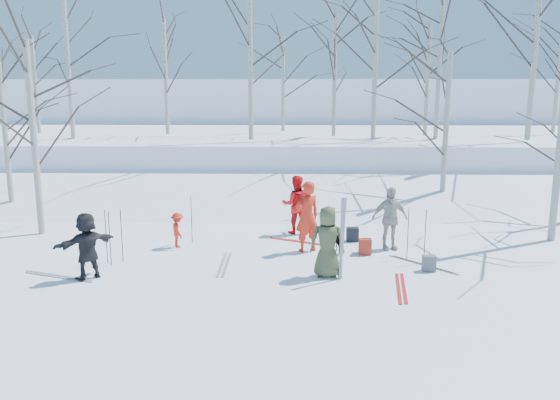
{
  "coord_description": "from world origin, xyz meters",
  "views": [
    {
      "loc": [
        0.36,
        -12.89,
        4.13
      ],
      "look_at": [
        0.0,
        1.5,
        1.3
      ],
      "focal_mm": 35.0,
      "sensor_mm": 36.0,
      "label": 1
    }
  ],
  "objects_px": {
    "skier_grey_west": "(87,246)",
    "skier_cream_east": "(390,218)",
    "skier_red_north": "(307,217)",
    "skier_redor_behind": "(296,204)",
    "dog": "(341,242)",
    "backpack_red": "(365,247)",
    "backpack_dark": "(352,234)",
    "skier_red_seated": "(178,230)",
    "backpack_grey": "(429,263)",
    "skier_olive_center": "(328,242)"
  },
  "relations": [
    {
      "from": "backpack_red",
      "to": "backpack_dark",
      "type": "xyz_separation_m",
      "value": [
        -0.19,
        1.29,
        -0.01
      ]
    },
    {
      "from": "skier_olive_center",
      "to": "skier_grey_west",
      "type": "height_order",
      "value": "skier_olive_center"
    },
    {
      "from": "dog",
      "to": "backpack_red",
      "type": "relative_size",
      "value": 1.56
    },
    {
      "from": "skier_redor_behind",
      "to": "skier_grey_west",
      "type": "height_order",
      "value": "skier_redor_behind"
    },
    {
      "from": "skier_red_seated",
      "to": "backpack_grey",
      "type": "relative_size",
      "value": 2.53
    },
    {
      "from": "skier_redor_behind",
      "to": "skier_grey_west",
      "type": "bearing_deg",
      "value": 38.07
    },
    {
      "from": "skier_redor_behind",
      "to": "backpack_red",
      "type": "height_order",
      "value": "skier_redor_behind"
    },
    {
      "from": "skier_olive_center",
      "to": "backpack_red",
      "type": "height_order",
      "value": "skier_olive_center"
    },
    {
      "from": "skier_cream_east",
      "to": "backpack_red",
      "type": "distance_m",
      "value": 1.08
    },
    {
      "from": "skier_red_north",
      "to": "skier_cream_east",
      "type": "distance_m",
      "value": 2.22
    },
    {
      "from": "skier_red_seated",
      "to": "backpack_red",
      "type": "relative_size",
      "value": 2.29
    },
    {
      "from": "skier_red_north",
      "to": "backpack_red",
      "type": "bearing_deg",
      "value": 144.15
    },
    {
      "from": "skier_grey_west",
      "to": "backpack_grey",
      "type": "bearing_deg",
      "value": 139.72
    },
    {
      "from": "skier_redor_behind",
      "to": "backpack_dark",
      "type": "relative_size",
      "value": 4.35
    },
    {
      "from": "skier_olive_center",
      "to": "skier_red_seated",
      "type": "xyz_separation_m",
      "value": [
        -3.91,
        2.31,
        -0.34
      ]
    },
    {
      "from": "skier_redor_behind",
      "to": "dog",
      "type": "height_order",
      "value": "skier_redor_behind"
    },
    {
      "from": "skier_cream_east",
      "to": "backpack_red",
      "type": "bearing_deg",
      "value": -155.54
    },
    {
      "from": "skier_red_seated",
      "to": "skier_grey_west",
      "type": "distance_m",
      "value": 3.01
    },
    {
      "from": "skier_red_seated",
      "to": "skier_red_north",
      "type": "bearing_deg",
      "value": -119.58
    },
    {
      "from": "skier_red_seated",
      "to": "skier_grey_west",
      "type": "xyz_separation_m",
      "value": [
        -1.49,
        -2.59,
        0.29
      ]
    },
    {
      "from": "skier_olive_center",
      "to": "skier_grey_west",
      "type": "relative_size",
      "value": 1.07
    },
    {
      "from": "skier_red_north",
      "to": "backpack_red",
      "type": "distance_m",
      "value": 1.7
    },
    {
      "from": "skier_red_north",
      "to": "skier_red_seated",
      "type": "height_order",
      "value": "skier_red_north"
    },
    {
      "from": "skier_red_seated",
      "to": "skier_grey_west",
      "type": "height_order",
      "value": "skier_grey_west"
    },
    {
      "from": "backpack_grey",
      "to": "backpack_dark",
      "type": "xyz_separation_m",
      "value": [
        -1.52,
        2.61,
        0.01
      ]
    },
    {
      "from": "dog",
      "to": "backpack_dark",
      "type": "bearing_deg",
      "value": -121.91
    },
    {
      "from": "skier_red_north",
      "to": "dog",
      "type": "xyz_separation_m",
      "value": [
        0.91,
        -0.08,
        -0.66
      ]
    },
    {
      "from": "dog",
      "to": "skier_cream_east",
      "type": "bearing_deg",
      "value": -177.41
    },
    {
      "from": "backpack_grey",
      "to": "backpack_dark",
      "type": "distance_m",
      "value": 3.02
    },
    {
      "from": "skier_grey_west",
      "to": "backpack_red",
      "type": "height_order",
      "value": "skier_grey_west"
    },
    {
      "from": "skier_olive_center",
      "to": "skier_red_north",
      "type": "relative_size",
      "value": 0.87
    },
    {
      "from": "skier_grey_west",
      "to": "skier_red_north",
      "type": "bearing_deg",
      "value": 159.31
    },
    {
      "from": "skier_redor_behind",
      "to": "skier_grey_west",
      "type": "distance_m",
      "value": 6.32
    },
    {
      "from": "skier_red_north",
      "to": "backpack_grey",
      "type": "bearing_deg",
      "value": 125.32
    },
    {
      "from": "skier_red_seated",
      "to": "backpack_red",
      "type": "xyz_separation_m",
      "value": [
        5.0,
        -0.57,
        -0.27
      ]
    },
    {
      "from": "skier_olive_center",
      "to": "backpack_grey",
      "type": "height_order",
      "value": "skier_olive_center"
    },
    {
      "from": "skier_olive_center",
      "to": "skier_redor_behind",
      "type": "relative_size",
      "value": 0.94
    },
    {
      "from": "skier_olive_center",
      "to": "skier_cream_east",
      "type": "relative_size",
      "value": 0.97
    },
    {
      "from": "dog",
      "to": "backpack_dark",
      "type": "height_order",
      "value": "dog"
    },
    {
      "from": "skier_red_north",
      "to": "skier_redor_behind",
      "type": "bearing_deg",
      "value": -106.9
    },
    {
      "from": "skier_grey_west",
      "to": "skier_cream_east",
      "type": "bearing_deg",
      "value": 154.0
    },
    {
      "from": "skier_olive_center",
      "to": "backpack_grey",
      "type": "relative_size",
      "value": 4.31
    },
    {
      "from": "skier_red_north",
      "to": "skier_cream_east",
      "type": "xyz_separation_m",
      "value": [
        2.21,
        0.24,
        -0.09
      ]
    },
    {
      "from": "backpack_grey",
      "to": "skier_red_seated",
      "type": "bearing_deg",
      "value": 163.46
    },
    {
      "from": "skier_olive_center",
      "to": "skier_red_seated",
      "type": "distance_m",
      "value": 4.56
    },
    {
      "from": "skier_red_north",
      "to": "skier_grey_west",
      "type": "xyz_separation_m",
      "value": [
        -4.99,
        -2.3,
        -0.17
      ]
    },
    {
      "from": "skier_grey_west",
      "to": "dog",
      "type": "distance_m",
      "value": 6.32
    },
    {
      "from": "skier_redor_behind",
      "to": "backpack_dark",
      "type": "xyz_separation_m",
      "value": [
        1.6,
        -0.89,
        -0.67
      ]
    },
    {
      "from": "skier_grey_west",
      "to": "skier_red_seated",
      "type": "bearing_deg",
      "value": -165.43
    },
    {
      "from": "skier_grey_west",
      "to": "backpack_dark",
      "type": "distance_m",
      "value": 7.15
    }
  ]
}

